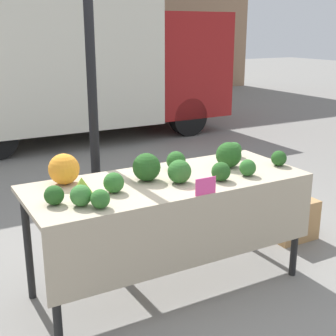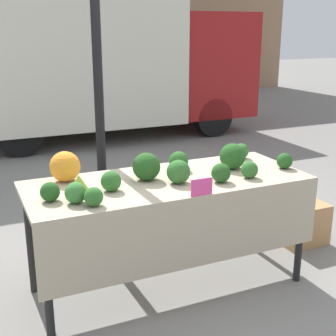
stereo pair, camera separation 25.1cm
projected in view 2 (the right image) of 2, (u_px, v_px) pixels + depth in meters
ground_plane at (168, 285)px, 3.33m from camera, size 40.00×40.00×0.00m
tent_pole at (99, 91)px, 3.42m from camera, size 0.07×0.07×2.64m
parked_truck at (96, 51)px, 7.67m from camera, size 4.72×2.22×2.68m
market_table at (172, 197)px, 3.08m from camera, size 1.88×0.75×0.79m
orange_cauliflower at (65, 167)px, 3.04m from camera, size 0.20×0.20×0.20m
romanesco_head at (79, 184)px, 2.83m from camera, size 0.15×0.15×0.12m
broccoli_head_0 at (241, 151)px, 3.59m from camera, size 0.12×0.12×0.12m
broccoli_head_1 at (178, 172)px, 3.01m from camera, size 0.15×0.15×0.15m
broccoli_head_2 at (146, 167)px, 3.07m from camera, size 0.18×0.18×0.18m
broccoli_head_3 at (75, 193)px, 2.67m from camera, size 0.12×0.12×0.12m
broccoli_head_4 at (233, 156)px, 3.31m from camera, size 0.18×0.18×0.18m
broccoli_head_5 at (179, 161)px, 3.28m from camera, size 0.14×0.14×0.14m
broccoli_head_6 at (285, 161)px, 3.33m from camera, size 0.11×0.11×0.11m
broccoli_head_7 at (111, 181)px, 2.87m from camera, size 0.13×0.13×0.13m
broccoli_head_8 at (250, 170)px, 3.12m from camera, size 0.11×0.11×0.11m
broccoli_head_9 at (94, 197)px, 2.63m from camera, size 0.11×0.11×0.11m
broccoli_head_10 at (50, 192)px, 2.70m from camera, size 0.11×0.11×0.11m
broccoli_head_11 at (221, 173)px, 3.03m from camera, size 0.13×0.13×0.13m
price_sign at (202, 187)px, 2.79m from camera, size 0.14×0.01×0.11m
produce_crate at (303, 224)px, 3.94m from camera, size 0.39×0.27×0.35m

